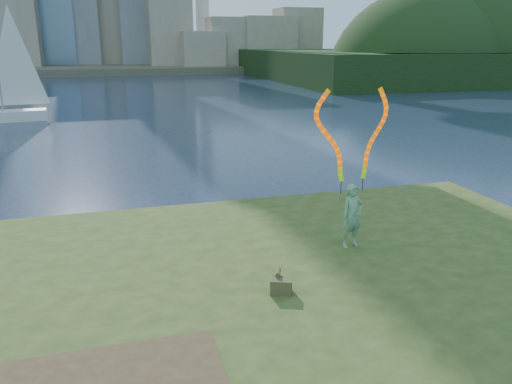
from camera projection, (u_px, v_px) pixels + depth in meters
name	position (u px, v px, depth m)	size (l,w,h in m)	color
ground	(225.00, 316.00, 10.03)	(320.00, 320.00, 0.00)	#19263F
grassy_knoll	(256.00, 371.00, 7.82)	(20.00, 18.00, 0.80)	#344217
far_shore	(119.00, 67.00, 97.29)	(320.00, 40.00, 1.20)	#4E4939
wooded_hill	(503.00, 75.00, 80.84)	(78.00, 50.00, 63.00)	black
woman_with_ribbons	(353.00, 185.00, 11.04)	(1.96, 0.50, 3.87)	#166723
canvas_bag	(281.00, 285.00, 9.26)	(0.47, 0.53, 0.38)	#404424
sailboat	(7.00, 99.00, 34.20)	(5.86, 2.36, 8.80)	silver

